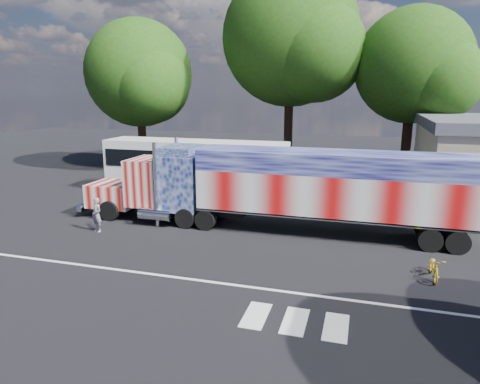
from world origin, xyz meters
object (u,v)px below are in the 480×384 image
(tree_n_mid, at_px, (293,38))
(tree_ne_a, at_px, (415,66))
(semi_truck, at_px, (283,186))
(coach_bus, at_px, (195,167))
(woman, at_px, (97,215))
(bicycle, at_px, (434,267))
(tree_nw_a, at_px, (140,74))

(tree_n_mid, bearing_deg, tree_ne_a, -8.21)
(semi_truck, distance_m, coach_bus, 9.02)
(semi_truck, bearing_deg, woman, -161.82)
(woman, height_order, tree_ne_a, tree_ne_a)
(coach_bus, xyz_separation_m, woman, (-1.64, -8.60, -0.98))
(coach_bus, relative_size, woman, 7.20)
(woman, xyz_separation_m, bicycle, (14.93, -1.14, -0.41))
(semi_truck, height_order, tree_nw_a, tree_nw_a)
(bicycle, relative_size, tree_ne_a, 0.13)
(semi_truck, distance_m, tree_ne_a, 16.55)
(tree_ne_a, bearing_deg, bicycle, -91.04)
(woman, height_order, tree_nw_a, tree_nw_a)
(bicycle, relative_size, tree_nw_a, 0.13)
(coach_bus, relative_size, tree_n_mid, 0.75)
(coach_bus, xyz_separation_m, bicycle, (13.29, -9.74, -1.39))
(bicycle, bearing_deg, coach_bus, 143.30)
(bicycle, distance_m, tree_ne_a, 19.45)
(coach_bus, height_order, tree_nw_a, tree_nw_a)
(woman, relative_size, tree_nw_a, 0.13)
(semi_truck, distance_m, tree_nw_a, 20.77)
(bicycle, xyz_separation_m, tree_nw_a, (-21.19, 17.31, 7.59))
(tree_nw_a, bearing_deg, coach_bus, -43.81)
(tree_nw_a, height_order, tree_n_mid, tree_n_mid)
(tree_ne_a, bearing_deg, semi_truck, -115.91)
(bicycle, bearing_deg, woman, 175.16)
(bicycle, bearing_deg, tree_nw_a, 140.29)
(tree_nw_a, height_order, tree_ne_a, tree_nw_a)
(woman, bearing_deg, tree_nw_a, 134.40)
(bicycle, xyz_separation_m, tree_n_mid, (-8.69, 19.07, 10.23))
(tree_n_mid, bearing_deg, tree_nw_a, -171.99)
(semi_truck, bearing_deg, tree_n_mid, 98.67)
(woman, height_order, bicycle, woman)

